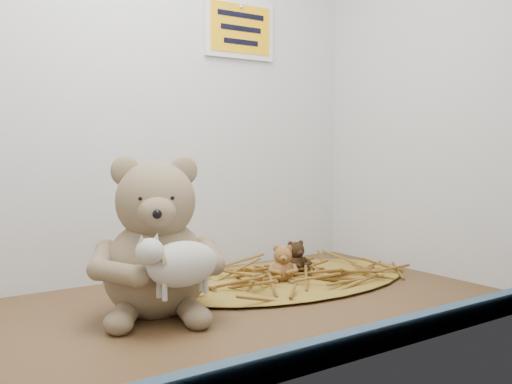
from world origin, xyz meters
TOP-DOWN VIEW (x-y plane):
  - alcove_shell at (0.00, 9.00)cm, footprint 120.40×60.20cm
  - front_rail at (0.00, -28.80)cm, footprint 119.28×2.20cm
  - straw_bed at (29.41, 9.66)cm, footprint 57.18×33.20cm
  - main_teddy at (-3.08, 4.11)cm, footprint 28.62×29.25cm
  - toy_lamb at (-3.08, -5.43)cm, footprint 15.26×9.32cm
  - mini_teddy_tan at (26.27, 7.82)cm, footprint 8.53×8.62cm
  - mini_teddy_brown at (32.54, 11.51)cm, footprint 6.54×6.82cm
  - wall_sign at (30.00, 29.40)cm, footprint 16.00×1.20cm

SIDE VIEW (x-z plane):
  - straw_bed at x=29.41cm, z-range 0.00..1.11cm
  - front_rail at x=0.00cm, z-range 0.00..3.60cm
  - mini_teddy_brown at x=32.54cm, z-range 1.11..8.35cm
  - mini_teddy_tan at x=26.27cm, z-range 1.11..8.57cm
  - toy_lamb at x=-3.08cm, z-range 5.26..15.12cm
  - main_teddy at x=-3.08cm, z-range 0.00..26.64cm
  - alcove_shell at x=0.00cm, z-range -0.20..90.20cm
  - wall_sign at x=30.00cm, z-range 49.50..60.50cm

